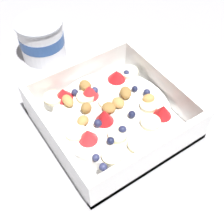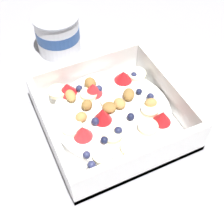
% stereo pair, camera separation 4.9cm
% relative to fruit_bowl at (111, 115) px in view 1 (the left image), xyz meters
% --- Properties ---
extents(ground_plane, '(2.40, 2.40, 0.00)m').
position_rel_fruit_bowl_xyz_m(ground_plane, '(-0.02, 0.00, -0.02)').
color(ground_plane, '#9E9EA3').
extents(fruit_bowl, '(0.21, 0.21, 0.06)m').
position_rel_fruit_bowl_xyz_m(fruit_bowl, '(0.00, 0.00, 0.00)').
color(fruit_bowl, white).
rests_on(fruit_bowl, ground).
extents(yogurt_cup, '(0.09, 0.09, 0.08)m').
position_rel_fruit_bowl_xyz_m(yogurt_cup, '(-0.01, 0.22, 0.02)').
color(yogurt_cup, white).
rests_on(yogurt_cup, ground).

